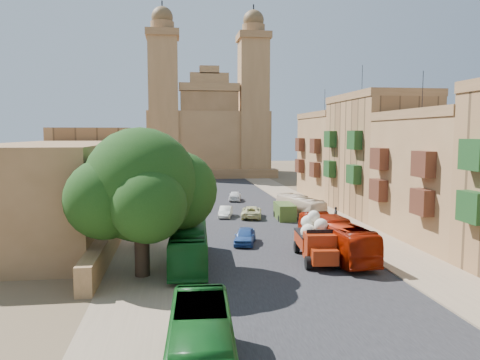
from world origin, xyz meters
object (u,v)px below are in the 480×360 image
object	(u,v)px
red_truck	(316,240)
bus_cream_east	(300,206)
church	(208,132)
car_cream	(251,212)
street_tree_c	(155,178)
car_white_b	(235,196)
bus_green_south	(201,360)
street_tree_a	(142,208)
ficus_tree	(142,189)
car_white_a	(226,212)
car_blue_a	(245,236)
olive_pickup	(285,212)
car_dkblue	(206,186)
bus_green_north	(189,244)
street_tree_d	(158,171)
pedestrian_c	(336,215)
street_tree_b	(150,186)
bus_red_east	(335,238)
pedestrian_a	(361,238)
car_blue_b	(201,180)

from	to	relation	value
red_truck	bus_cream_east	size ratio (longest dim) A/B	0.75
church	car_cream	world-z (taller)	church
street_tree_c	car_white_b	distance (m)	11.26
street_tree_c	red_truck	distance (m)	32.67
bus_green_south	street_tree_a	bearing A→B (deg)	101.72
ficus_tree	car_white_a	bearing A→B (deg)	69.81
bus_green_south	car_cream	bearing A→B (deg)	80.79
red_truck	bus_cream_east	distance (m)	18.30
bus_cream_east	car_blue_a	xyz separation A→B (m)	(-8.06, -12.11, -0.48)
street_tree_a	bus_green_south	distance (m)	23.09
olive_pickup	car_cream	xyz separation A→B (m)	(-3.41, 1.42, -0.19)
car_white_b	car_dkblue	bearing A→B (deg)	-65.20
street_tree_a	church	bearing A→B (deg)	81.46
red_truck	bus_green_north	size ratio (longest dim) A/B	0.59
car_white_b	car_cream	bearing A→B (deg)	100.76
street_tree_d	pedestrian_c	world-z (taller)	street_tree_d
olive_pickup	pedestrian_c	world-z (taller)	olive_pickup
street_tree_b	car_white_a	bearing A→B (deg)	4.95
bus_cream_east	pedestrian_c	distance (m)	4.96
street_tree_b	street_tree_d	distance (m)	24.00
bus_red_east	car_white_a	distance (m)	18.96
street_tree_c	bus_green_south	distance (m)	46.93
bus_red_east	pedestrian_a	world-z (taller)	bus_red_east
ficus_tree	car_blue_a	size ratio (longest dim) A/B	2.40
bus_green_north	ficus_tree	bearing A→B (deg)	-140.94
car_blue_a	pedestrian_a	bearing A→B (deg)	-3.34
bus_green_south	car_blue_a	size ratio (longest dim) A/B	2.47
car_blue_a	car_cream	distance (m)	12.42
church	pedestrian_a	bearing A→B (deg)	-83.85
car_cream	bus_green_south	bearing A→B (deg)	88.49
red_truck	car_blue_a	world-z (taller)	red_truck
car_white_b	church	bearing A→B (deg)	-78.69
pedestrian_a	car_white_b	bearing A→B (deg)	-80.03
olive_pickup	pedestrian_c	bearing A→B (deg)	-30.23
street_tree_a	street_tree_b	distance (m)	12.01
bus_green_north	red_truck	bearing A→B (deg)	1.56
street_tree_d	bus_green_north	size ratio (longest dim) A/B	0.47
ficus_tree	bus_cream_east	bearing A→B (deg)	51.38
church	car_blue_a	xyz separation A→B (m)	(-1.56, -66.79, -8.83)
street_tree_a	car_blue_b	bearing A→B (deg)	81.47
street_tree_c	olive_pickup	world-z (taller)	street_tree_c
bus_green_south	car_white_a	xyz separation A→B (m)	(4.70, 35.46, -0.79)
car_dkblue	street_tree_a	bearing A→B (deg)	-99.00
olive_pickup	car_blue_a	xyz separation A→B (m)	(-5.97, -10.74, -0.15)
street_tree_d	bus_red_east	distance (m)	43.67
street_tree_b	street_tree_d	world-z (taller)	street_tree_b
street_tree_c	bus_red_east	world-z (taller)	street_tree_c
church	bus_cream_east	size ratio (longest dim) A/B	4.35
red_truck	olive_pickup	bearing A→B (deg)	84.54
street_tree_a	car_blue_b	distance (m)	50.31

